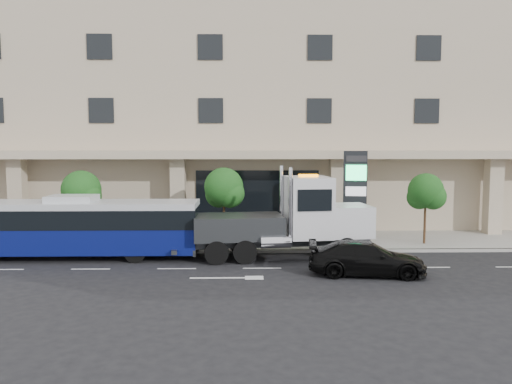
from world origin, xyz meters
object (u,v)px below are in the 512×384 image
tow_truck (291,220)px  signage_pylon (355,196)px  city_bus (73,226)px  black_sedan (367,258)px

tow_truck → signage_pylon: (3.98, 3.09, 0.92)m
city_bus → signage_pylon: signage_pylon is taller
tow_truck → black_sedan: tow_truck is taller
black_sedan → signage_pylon: signage_pylon is taller
tow_truck → signage_pylon: 5.12m
tow_truck → black_sedan: bearing=-56.5°
city_bus → black_sedan: bearing=-14.4°
city_bus → black_sedan: city_bus is taller
tow_truck → city_bus: bearing=173.1°
black_sedan → signage_pylon: (0.91, 6.73, 2.10)m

